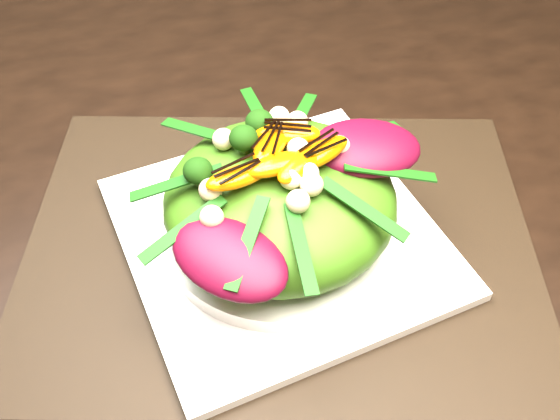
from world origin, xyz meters
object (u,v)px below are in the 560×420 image
object	(u,v)px
plate_base	(280,236)
lettuce_mound	(280,200)
salad_bowl	(280,227)
dining_table	(413,151)
placemat	(280,241)
orange_segment	(273,140)

from	to	relation	value
plate_base	lettuce_mound	xyz separation A→B (m)	(-0.00, -0.00, 0.05)
plate_base	salad_bowl	world-z (taller)	salad_bowl
dining_table	lettuce_mound	xyz separation A→B (m)	(-0.18, -0.10, 0.08)
placemat	dining_table	bearing A→B (deg)	29.44
orange_segment	placemat	bearing A→B (deg)	-92.46
placemat	lettuce_mound	xyz separation A→B (m)	(-0.00, 0.00, 0.06)
salad_bowl	lettuce_mound	xyz separation A→B (m)	(-0.00, 0.00, 0.04)
placemat	lettuce_mound	bearing A→B (deg)	180.00
salad_bowl	plate_base	bearing A→B (deg)	26.57
plate_base	orange_segment	distance (m)	0.10
placemat	plate_base	size ratio (longest dim) A/B	1.71
placemat	orange_segment	distance (m)	0.11
plate_base	lettuce_mound	distance (m)	0.05
placemat	plate_base	xyz separation A→B (m)	(0.00, 0.00, 0.01)
placemat	plate_base	bearing A→B (deg)	90.00
dining_table	placemat	bearing A→B (deg)	-150.56
dining_table	lettuce_mound	distance (m)	0.22
lettuce_mound	dining_table	bearing A→B (deg)	29.44
dining_table	salad_bowl	distance (m)	0.21
plate_base	placemat	bearing A→B (deg)	-90.00
dining_table	plate_base	size ratio (longest dim) A/B	5.89
dining_table	orange_segment	bearing A→B (deg)	-156.93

